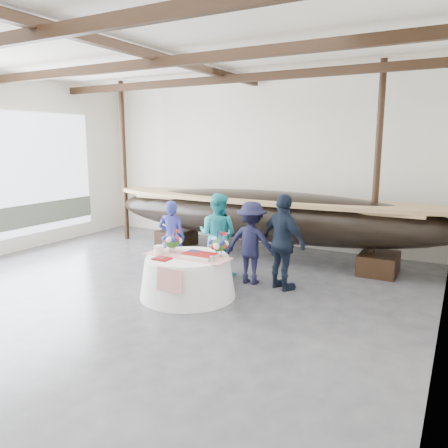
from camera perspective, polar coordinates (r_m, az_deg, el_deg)
The scene contains 12 objects.
floor at distance 7.85m, azimuth -15.02°, elevation -10.94°, with size 10.00×12.00×0.01m, color #3D3D42.
wall_back at distance 12.33m, azimuth 4.24°, elevation 7.94°, with size 10.00×0.02×4.50m, color silver.
wall_right at distance 5.23m, azimuth 27.12°, elevation 2.95°, with size 0.02×12.00×4.50m, color silver.
ceiling at distance 7.49m, azimuth -16.83°, elevation 23.03°, with size 10.00×12.00×0.01m, color white.
pavilion_structure at distance 7.97m, azimuth -12.40°, elevation 18.82°, with size 9.80×11.76×4.50m.
longboat_display at distance 10.71m, azimuth 5.56°, elevation 1.14°, with size 8.94×1.79×1.68m.
banquet_table at distance 8.21m, azimuth -4.76°, elevation -6.78°, with size 1.78×1.78×0.77m.
tabletop_items at distance 8.18m, azimuth -4.25°, elevation -2.98°, with size 1.65×1.00×0.40m.
guest_woman_blue at distance 9.53m, azimuth -6.84°, elevation -1.72°, with size 0.59×0.38×1.61m, color navy.
guest_woman_teal at distance 9.29m, azimuth -0.82°, elevation -1.42°, with size 0.87×0.68×1.78m, color teal.
guest_man_left at distance 8.82m, azimuth 3.60°, elevation -2.46°, with size 1.08×0.62×1.68m, color black.
guest_man_right at distance 8.48m, azimuth 7.77°, elevation -2.39°, with size 1.10×0.46×1.88m, color black.
Camera 1 is at (5.15, -5.19, 2.86)m, focal length 35.00 mm.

